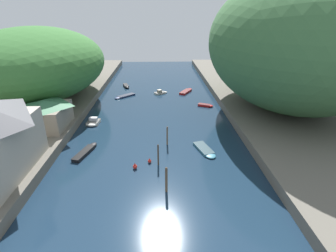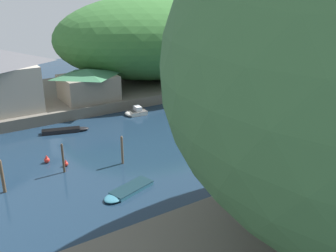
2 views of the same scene
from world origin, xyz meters
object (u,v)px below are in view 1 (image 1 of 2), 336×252
object	(u,v)px
boathouse_shed	(45,114)
boat_open_rowboat	(205,150)
boat_small_dinghy	(124,96)
person_on_quay	(43,144)
boat_far_right_bank	(161,92)
boat_red_skiff	(93,122)
boat_moored_right	(206,105)
channel_buoy_near	(135,166)
boat_cabin_cruiser	(86,151)
channel_buoy_far	(150,161)
boat_near_quay	(126,86)
boat_mid_channel	(187,91)

from	to	relation	value
boathouse_shed	boat_open_rowboat	size ratio (longest dim) A/B	1.54
boat_small_dinghy	person_on_quay	distance (m)	32.03
boat_far_right_bank	person_on_quay	world-z (taller)	person_on_quay
boat_open_rowboat	boat_red_skiff	distance (m)	23.18
boat_moored_right	person_on_quay	xyz separation A→B (m)	(-27.67, -22.91, 2.32)
boathouse_shed	channel_buoy_near	size ratio (longest dim) A/B	9.54
person_on_quay	boathouse_shed	bearing A→B (deg)	-0.91
boat_small_dinghy	boat_far_right_bank	bearing A→B (deg)	-117.58
boat_cabin_cruiser	boat_red_skiff	world-z (taller)	boat_red_skiff
channel_buoy_near	person_on_quay	size ratio (longest dim) A/B	0.55
boat_open_rowboat	boat_far_right_bank	world-z (taller)	boat_far_right_bank
boathouse_shed	boat_open_rowboat	bearing A→B (deg)	-14.43
person_on_quay	boat_cabin_cruiser	bearing A→B (deg)	-88.69
boat_red_skiff	channel_buoy_near	size ratio (longest dim) A/B	3.70
boat_red_skiff	boathouse_shed	bearing A→B (deg)	40.44
channel_buoy_near	boat_moored_right	bearing A→B (deg)	61.04
boat_far_right_bank	person_on_quay	size ratio (longest dim) A/B	2.26
channel_buoy_near	channel_buoy_far	size ratio (longest dim) A/B	1.18
boathouse_shed	channel_buoy_near	distance (m)	20.11
boat_moored_right	boat_open_rowboat	bearing A→B (deg)	14.97
boat_cabin_cruiser	channel_buoy_near	world-z (taller)	channel_buoy_near
boat_red_skiff	channel_buoy_far	world-z (taller)	boat_red_skiff
boat_small_dinghy	boat_moored_right	distance (m)	21.46
boat_far_right_bank	boat_near_quay	distance (m)	12.01
boat_small_dinghy	boathouse_shed	bearing A→B (deg)	111.35
boat_small_dinghy	boat_mid_channel	distance (m)	17.04
boathouse_shed	person_on_quay	bearing A→B (deg)	-72.00
boat_moored_right	person_on_quay	world-z (taller)	person_on_quay
boat_far_right_bank	channel_buoy_near	xyz separation A→B (m)	(-3.94, -36.64, 0.03)
channel_buoy_near	channel_buoy_far	world-z (taller)	channel_buoy_near
boathouse_shed	boat_far_right_bank	xyz separation A→B (m)	(20.07, 25.21, -3.76)
boat_small_dinghy	boat_near_quay	world-z (taller)	boat_near_quay
channel_buoy_far	boat_far_right_bank	bearing A→B (deg)	86.80
boat_near_quay	person_on_quay	bearing A→B (deg)	63.02
boat_red_skiff	boat_near_quay	xyz separation A→B (m)	(3.42, 27.19, -0.08)
boat_open_rowboat	boat_small_dinghy	xyz separation A→B (m)	(-16.21, 29.37, -0.00)
boathouse_shed	boat_far_right_bank	size ratio (longest dim) A/B	2.31
boat_far_right_bank	channel_buoy_near	size ratio (longest dim) A/B	4.14
person_on_quay	boat_near_quay	bearing A→B (deg)	-29.19
boat_moored_right	boat_near_quay	world-z (taller)	boat_near_quay
boat_mid_channel	boat_small_dinghy	bearing A→B (deg)	-137.37
boathouse_shed	channel_buoy_near	bearing A→B (deg)	-35.32
boat_open_rowboat	boat_moored_right	size ratio (longest dim) A/B	1.58
boat_far_right_bank	boat_near_quay	world-z (taller)	boat_far_right_bank
boathouse_shed	channel_buoy_near	xyz separation A→B (m)	(16.13, -11.43, -3.73)
boat_small_dinghy	channel_buoy_far	bearing A→B (deg)	149.60
boat_small_dinghy	boat_moored_right	bearing A→B (deg)	-155.62
boat_small_dinghy	channel_buoy_near	xyz separation A→B (m)	(5.59, -33.91, 0.17)
person_on_quay	boat_red_skiff	bearing A→B (deg)	-35.40
boat_mid_channel	person_on_quay	bearing A→B (deg)	-95.70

